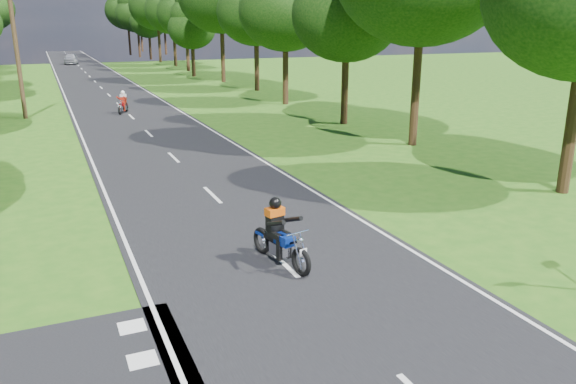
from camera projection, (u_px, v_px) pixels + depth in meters
name	position (u px, v px, depth m)	size (l,w,h in m)	color
ground	(318.00, 297.00, 11.85)	(160.00, 160.00, 0.00)	#275A14
main_road	(95.00, 82.00, 55.79)	(7.00, 140.00, 0.02)	black
road_markings	(95.00, 83.00, 54.09)	(7.40, 140.00, 0.01)	silver
telegraph_pole	(17.00, 50.00, 33.00)	(1.20, 0.26, 8.00)	#382616
rider_near_blue	(281.00, 232.00, 13.24)	(0.65, 1.95, 1.62)	navy
rider_far_red	(123.00, 102.00, 35.96)	(0.57, 1.70, 1.42)	#B20D14
distant_car	(71.00, 59.00, 79.71)	(1.79, 4.45, 1.52)	#ACAFB4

